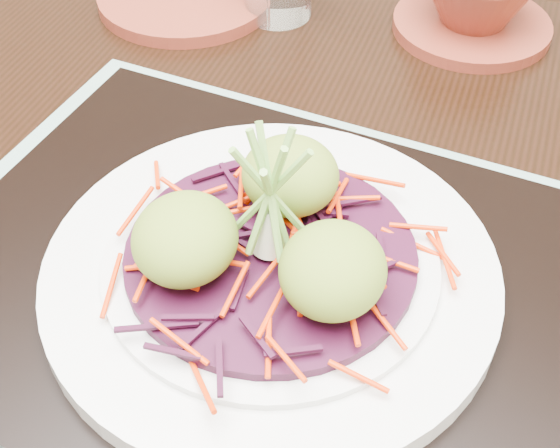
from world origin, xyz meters
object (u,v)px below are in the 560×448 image
(dining_table, at_px, (298,320))
(serving_tray, at_px, (271,291))
(terracotta_bowl_set, at_px, (476,4))
(white_plate, at_px, (271,270))

(dining_table, distance_m, serving_tray, 0.13)
(dining_table, height_order, terracotta_bowl_set, terracotta_bowl_set)
(serving_tray, bearing_deg, terracotta_bowl_set, 85.47)
(dining_table, distance_m, white_plate, 0.14)
(dining_table, xyz_separation_m, terracotta_bowl_set, (0.08, 0.30, 0.12))
(serving_tray, relative_size, terracotta_bowl_set, 2.80)
(dining_table, bearing_deg, terracotta_bowl_set, 77.70)
(serving_tray, bearing_deg, white_plate, -81.32)
(dining_table, distance_m, terracotta_bowl_set, 0.34)
(dining_table, relative_size, white_plate, 4.37)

